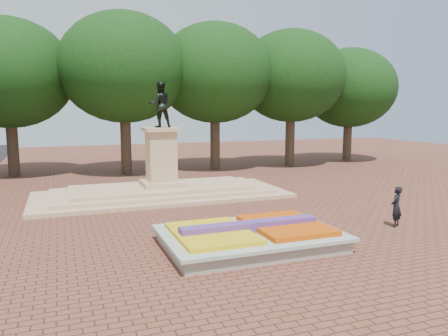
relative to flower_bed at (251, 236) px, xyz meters
The scene contains 5 objects.
ground 2.28m from the flower_bed, 117.19° to the left, with size 90.00×90.00×0.00m, color brown.
flower_bed is the anchor object (origin of this frame).
monument 10.07m from the flower_bed, 95.87° to the left, with size 14.00×6.00×6.40m.
tree_row_back 21.01m from the flower_bed, 86.26° to the left, with size 44.80×8.80×10.43m.
pedestrian 6.84m from the flower_bed, ahead, with size 0.63×0.41×1.72m, color black.
Camera 1 is at (-5.27, -15.99, 4.97)m, focal length 35.00 mm.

